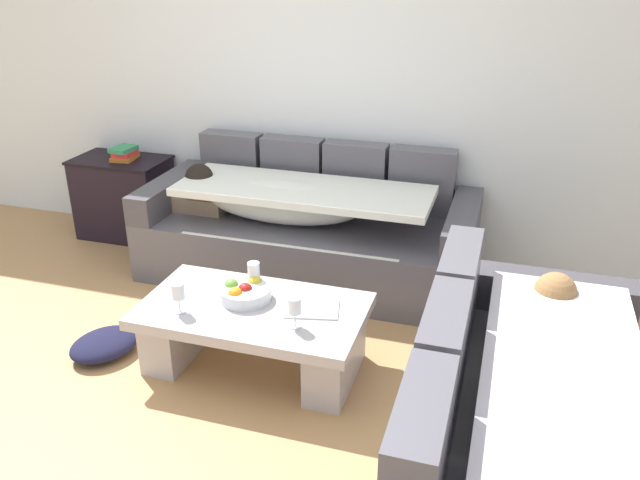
{
  "coord_description": "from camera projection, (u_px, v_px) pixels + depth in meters",
  "views": [
    {
      "loc": [
        1.53,
        -2.27,
        2.1
      ],
      "look_at": [
        0.5,
        1.03,
        0.55
      ],
      "focal_mm": 36.09,
      "sensor_mm": 36.0,
      "label": 1
    }
  ],
  "objects": [
    {
      "name": "ground_plane",
      "position": [
        165.0,
        407.0,
        3.25
      ],
      "size": [
        14.0,
        14.0,
        0.0
      ],
      "primitive_type": "plane",
      "color": "tan"
    },
    {
      "name": "back_wall",
      "position": [
        299.0,
        68.0,
        4.57
      ],
      "size": [
        9.0,
        0.1,
        2.7
      ],
      "primitive_type": "cube",
      "color": "white",
      "rests_on": "ground_plane"
    },
    {
      "name": "couch_along_wall",
      "position": [
        304.0,
        230.0,
        4.47
      ],
      "size": [
        2.27,
        0.92,
        0.88
      ],
      "color": "#54525A",
      "rests_on": "ground_plane"
    },
    {
      "name": "couch_near_window",
      "position": [
        527.0,
        438.0,
        2.55
      ],
      "size": [
        0.92,
        2.04,
        0.88
      ],
      "rotation": [
        0.0,
        0.0,
        1.57
      ],
      "color": "#54525A",
      "rests_on": "ground_plane"
    },
    {
      "name": "coffee_table",
      "position": [
        254.0,
        329.0,
        3.48
      ],
      "size": [
        1.2,
        0.68,
        0.38
      ],
      "color": "#B0AAAD",
      "rests_on": "ground_plane"
    },
    {
      "name": "fruit_bowl",
      "position": [
        244.0,
        292.0,
        3.47
      ],
      "size": [
        0.28,
        0.28,
        0.1
      ],
      "color": "silver",
      "rests_on": "coffee_table"
    },
    {
      "name": "wine_glass_near_left",
      "position": [
        178.0,
        292.0,
        3.32
      ],
      "size": [
        0.07,
        0.07,
        0.17
      ],
      "color": "silver",
      "rests_on": "coffee_table"
    },
    {
      "name": "wine_glass_near_right",
      "position": [
        295.0,
        307.0,
        3.18
      ],
      "size": [
        0.07,
        0.07,
        0.17
      ],
      "color": "silver",
      "rests_on": "coffee_table"
    },
    {
      "name": "wine_glass_far_back",
      "position": [
        254.0,
        271.0,
        3.54
      ],
      "size": [
        0.07,
        0.07,
        0.17
      ],
      "color": "silver",
      "rests_on": "coffee_table"
    },
    {
      "name": "open_magazine",
      "position": [
        312.0,
        308.0,
        3.39
      ],
      "size": [
        0.32,
        0.27,
        0.01
      ],
      "primitive_type": "cube",
      "rotation": [
        0.0,
        0.0,
        0.22
      ],
      "color": "white",
      "rests_on": "coffee_table"
    },
    {
      "name": "side_cabinet",
      "position": [
        125.0,
        197.0,
        5.1
      ],
      "size": [
        0.72,
        0.44,
        0.64
      ],
      "color": "black",
      "rests_on": "ground_plane"
    },
    {
      "name": "book_stack_on_cabinet",
      "position": [
        124.0,
        153.0,
        4.93
      ],
      "size": [
        0.19,
        0.23,
        0.1
      ],
      "color": "#B76623",
      "rests_on": "side_cabinet"
    },
    {
      "name": "crumpled_garment",
      "position": [
        105.0,
        344.0,
        3.66
      ],
      "size": [
        0.46,
        0.5,
        0.12
      ],
      "primitive_type": "ellipsoid",
      "rotation": [
        0.0,
        0.0,
        1.13
      ],
      "color": "#191933",
      "rests_on": "ground_plane"
    }
  ]
}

